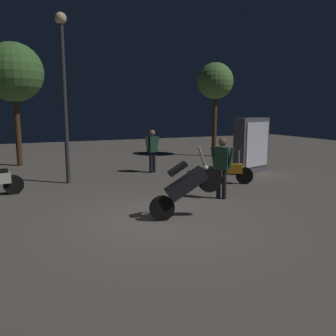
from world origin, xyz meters
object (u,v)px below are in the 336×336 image
Objects in this scene: motorcycle_black_foreground at (186,186)px; streetlamp_far at (64,79)px; person_bystander_far at (152,147)px; motorcycle_orange_parked_right at (227,170)px; kiosk_billboard at (252,145)px; person_rider_beside at (222,163)px.

motorcycle_black_foreground is 5.93m from streetlamp_far.
motorcycle_black_foreground is at bearing 149.05° from person_bystander_far.
person_bystander_far is at bearing 149.54° from motorcycle_orange_parked_right.
motorcycle_black_foreground reaches higher than motorcycle_orange_parked_right.
kiosk_billboard is at bearing -129.74° from person_bystander_far.
person_bystander_far is (1.41, 5.68, 0.23)m from motorcycle_black_foreground.
motorcycle_orange_parked_right is 6.03m from streetlamp_far.
streetlamp_far reaches higher than person_rider_beside.
streetlamp_far is (-3.55, 3.78, 2.38)m from person_rider_beside.
kiosk_billboard is (6.79, -0.77, -2.33)m from streetlamp_far.
motorcycle_orange_parked_right is at bearing 17.60° from kiosk_billboard.
person_bystander_far reaches higher than motorcycle_orange_parked_right.
kiosk_billboard reaches higher than motorcycle_orange_parked_right.
person_rider_beside reaches higher than person_bystander_far.
streetlamp_far is at bearing 85.10° from person_bystander_far.
streetlamp_far is at bearing 120.85° from motorcycle_black_foreground.
streetlamp_far is (-1.86, 4.98, 2.63)m from motorcycle_black_foreground.
motorcycle_black_foreground is 1.00× the size of person_bystander_far.
motorcycle_black_foreground is 2.09m from person_rider_beside.
person_bystander_far is at bearing 12.13° from streetlamp_far.
streetlamp_far reaches higher than kiosk_billboard.
motorcycle_black_foreground is 0.79× the size of kiosk_billboard.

